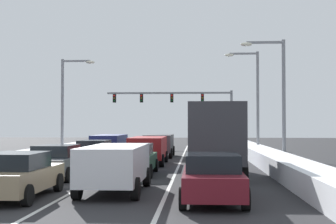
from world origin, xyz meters
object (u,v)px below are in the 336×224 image
at_px(street_lamp_left_mid, 67,97).
at_px(sedan_silver_right_lane_third, 203,150).
at_px(sedan_gray_left_lane_second, 57,161).
at_px(street_lamp_right_mid, 253,93).
at_px(suv_white_center_lane_nearest, 115,164).
at_px(suv_charcoal_center_lane_fourth, 159,143).
at_px(box_truck_right_lane_second, 214,136).
at_px(suv_black_right_lane_fourth, 205,142).
at_px(sedan_tan_left_lane_nearest, 18,175).
at_px(sedan_green_center_lane_second, 134,159).
at_px(traffic_light_gantry, 184,102).
at_px(street_lamp_right_near, 277,89).
at_px(suv_navy_left_lane_fourth, 109,144).
at_px(suv_red_center_lane_third, 148,148).
at_px(sedan_maroon_left_lane_third, 95,153).
at_px(sedan_maroon_right_lane_nearest, 212,177).

bearing_deg(street_lamp_left_mid, sedan_silver_right_lane_third, -27.94).
distance_m(sedan_gray_left_lane_second, street_lamp_right_mid, 19.56).
bearing_deg(suv_white_center_lane_nearest, street_lamp_right_mid, 69.87).
bearing_deg(suv_charcoal_center_lane_fourth, box_truck_right_lane_second, -74.34).
bearing_deg(suv_charcoal_center_lane_fourth, suv_black_right_lane_fourth, 31.71).
xyz_separation_m(sedan_silver_right_lane_third, sedan_tan_left_lane_nearest, (-6.35, -15.00, 0.00)).
height_order(sedan_green_center_lane_second, sedan_gray_left_lane_second, same).
height_order(suv_charcoal_center_lane_fourth, traffic_light_gantry, traffic_light_gantry).
bearing_deg(sedan_green_center_lane_second, traffic_light_gantry, 86.94).
relative_size(suv_black_right_lane_fourth, suv_charcoal_center_lane_fourth, 1.00).
relative_size(sedan_gray_left_lane_second, street_lamp_right_mid, 0.55).
xyz_separation_m(suv_black_right_lane_fourth, street_lamp_left_mid, (-10.77, -1.27, 3.55)).
distance_m(suv_black_right_lane_fourth, sedan_green_center_lane_second, 15.06).
bearing_deg(sedan_green_center_lane_second, sedan_tan_left_lane_nearest, -111.86).
bearing_deg(suv_white_center_lane_nearest, street_lamp_right_near, 55.99).
xyz_separation_m(suv_charcoal_center_lane_fourth, suv_navy_left_lane_fourth, (-3.57, -1.10, 0.00)).
xyz_separation_m(suv_white_center_lane_nearest, sedan_tan_left_lane_nearest, (-3.00, -1.47, -0.25)).
bearing_deg(suv_white_center_lane_nearest, traffic_light_gantry, 87.59).
bearing_deg(suv_charcoal_center_lane_fourth, street_lamp_right_near, -41.72).
height_order(suv_black_right_lane_fourth, sedan_tan_left_lane_nearest, suv_black_right_lane_fourth).
bearing_deg(sedan_green_center_lane_second, street_lamp_right_near, 35.92).
bearing_deg(street_lamp_right_mid, suv_red_center_lane_third, -131.10).
bearing_deg(sedan_gray_left_lane_second, street_lamp_right_near, 33.25).
bearing_deg(suv_red_center_lane_third, sedan_maroon_left_lane_third, -162.77).
relative_size(suv_red_center_lane_third, street_lamp_right_mid, 0.60).
bearing_deg(sedan_silver_right_lane_third, suv_navy_left_lane_fourth, 152.05).
distance_m(sedan_gray_left_lane_second, traffic_light_gantry, 31.43).
bearing_deg(suv_navy_left_lane_fourth, suv_white_center_lane_nearest, -78.55).
xyz_separation_m(sedan_gray_left_lane_second, street_lamp_left_mid, (-3.81, 14.97, 3.81)).
distance_m(sedan_green_center_lane_second, suv_charcoal_center_lane_fourth, 12.47).
bearing_deg(street_lamp_right_mid, sedan_gray_left_lane_second, -124.10).
xyz_separation_m(sedan_maroon_left_lane_third, traffic_light_gantry, (4.58, 24.32, 4.12)).
bearing_deg(suv_white_center_lane_nearest, suv_navy_left_lane_fourth, 101.45).
distance_m(suv_white_center_lane_nearest, suv_navy_left_lane_fourth, 17.50).
relative_size(sedan_silver_right_lane_third, sedan_green_center_lane_second, 1.00).
bearing_deg(suv_navy_left_lane_fourth, street_lamp_right_near, -26.99).
bearing_deg(street_lamp_right_mid, traffic_light_gantry, 111.41).
distance_m(sedan_maroon_right_lane_nearest, box_truck_right_lane_second, 7.11).
height_order(suv_white_center_lane_nearest, sedan_green_center_lane_second, suv_white_center_lane_nearest).
bearing_deg(box_truck_right_lane_second, sedan_maroon_right_lane_nearest, -92.69).
bearing_deg(box_truck_right_lane_second, sedan_gray_left_lane_second, -171.46).
height_order(suv_navy_left_lane_fourth, street_lamp_left_mid, street_lamp_left_mid).
relative_size(traffic_light_gantry, street_lamp_right_near, 1.86).
distance_m(street_lamp_right_mid, street_lamp_left_mid, 14.56).
height_order(sedan_maroon_right_lane_nearest, street_lamp_right_near, street_lamp_right_near).
distance_m(suv_white_center_lane_nearest, suv_red_center_lane_third, 11.57).
relative_size(street_lamp_right_near, street_lamp_right_mid, 0.92).
height_order(sedan_green_center_lane_second, street_lamp_right_mid, street_lamp_right_mid).
bearing_deg(sedan_tan_left_lane_nearest, box_truck_right_lane_second, 44.81).
bearing_deg(sedan_green_center_lane_second, street_lamp_right_mid, 62.44).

